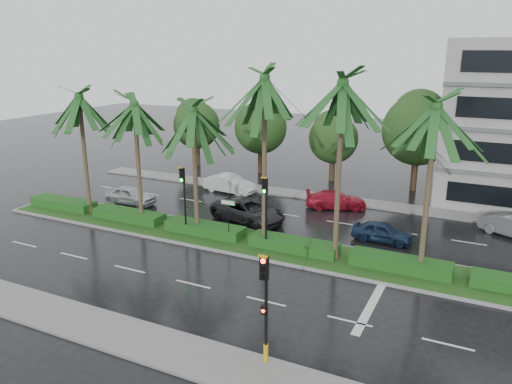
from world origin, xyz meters
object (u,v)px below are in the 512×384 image
at_px(car_silver, 130,195).
at_px(car_blue, 382,232).
at_px(car_darkgrey, 248,211).
at_px(street_sign, 228,210).
at_px(car_red, 336,200).
at_px(signal_median_left, 183,191).
at_px(signal_near, 265,304).
at_px(car_white, 230,184).

distance_m(car_silver, car_blue, 18.72).
xyz_separation_m(car_darkgrey, car_blue, (9.00, 0.32, -0.14)).
bearing_deg(street_sign, car_red, 68.72).
height_order(signal_median_left, car_silver, signal_median_left).
relative_size(street_sign, car_silver, 0.65).
distance_m(car_darkgrey, car_red, 7.02).
bearing_deg(car_blue, street_sign, 118.79).
height_order(car_silver, car_red, car_silver).
height_order(signal_median_left, car_blue, signal_median_left).
xyz_separation_m(signal_median_left, car_red, (6.70, 9.69, -2.36)).
distance_m(car_red, car_blue, 6.77).
bearing_deg(car_red, signal_near, 167.97).
xyz_separation_m(car_red, car_blue, (4.50, -5.06, -0.02)).
height_order(signal_median_left, car_darkgrey, signal_median_left).
bearing_deg(signal_median_left, car_darkgrey, 62.87).
bearing_deg(signal_median_left, street_sign, 3.47).
relative_size(car_silver, car_blue, 1.10).
xyz_separation_m(signal_median_left, street_sign, (3.00, 0.18, -0.87)).
bearing_deg(car_darkgrey, street_sign, -152.88).
bearing_deg(car_white, car_silver, 144.88).
bearing_deg(signal_median_left, car_blue, 22.42).
xyz_separation_m(street_sign, car_white, (-5.30, 9.73, -1.40)).
bearing_deg(signal_median_left, car_red, 55.32).
distance_m(signal_near, signal_median_left, 13.93).
relative_size(signal_median_left, car_silver, 1.09).
height_order(signal_median_left, car_red, signal_median_left).
height_order(car_darkgrey, car_red, car_darkgrey).
relative_size(car_silver, car_darkgrey, 0.73).
bearing_deg(car_red, car_silver, 90.50).
distance_m(car_silver, car_red, 15.34).
xyz_separation_m(car_silver, car_darkgrey, (9.70, 0.41, 0.08)).
bearing_deg(car_silver, signal_median_left, -118.75).
height_order(car_white, car_red, car_white).
bearing_deg(car_red, signal_median_left, 123.63).
bearing_deg(car_red, car_darkgrey, 118.44).
height_order(signal_near, signal_median_left, signal_median_left).
relative_size(car_darkgrey, car_red, 1.24).
bearing_deg(car_darkgrey, car_red, -23.72).
distance_m(signal_near, car_red, 19.74).
height_order(car_silver, car_white, car_white).
xyz_separation_m(signal_median_left, car_silver, (-7.50, 3.89, -2.32)).
height_order(signal_near, car_white, signal_near).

